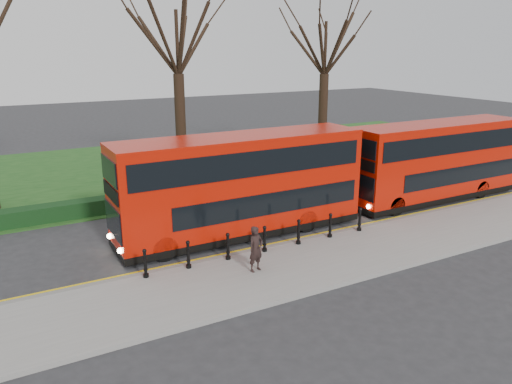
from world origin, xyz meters
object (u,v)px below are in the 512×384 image
bollard_row (265,239)px  pedestrian (256,249)px  bus_rear (436,162)px  bus_lead (241,186)px

bollard_row → pedestrian: 1.81m
bollard_row → bus_rear: bearing=10.4°
bus_rear → pedestrian: (-12.67, -3.48, -1.08)m
pedestrian → bollard_row: bearing=35.9°
bollard_row → pedestrian: (-1.14, -1.37, 0.33)m
bollard_row → bus_lead: bus_lead is taller
bollard_row → bus_rear: (11.54, 2.11, 1.41)m
pedestrian → bus_lead: bearing=55.8°
bus_lead → pedestrian: bus_lead is taller
bus_lead → bus_rear: (11.31, -0.30, -0.12)m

